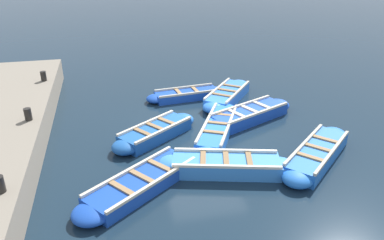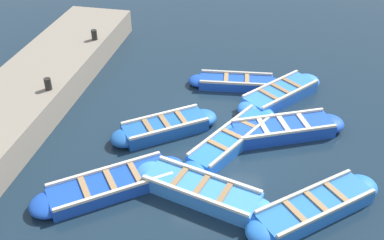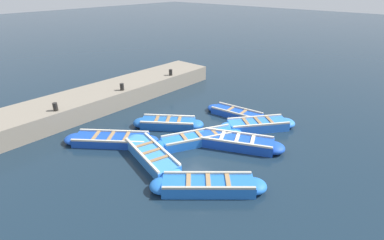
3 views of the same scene
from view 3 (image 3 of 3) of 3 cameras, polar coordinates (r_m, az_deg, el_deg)
name	(u,v)px [view 3 (image 3 of 3)]	position (r m, az deg, el deg)	size (l,w,h in m)	color
ground_plane	(199,137)	(12.56, 1.31, -3.18)	(120.00, 120.00, 0.00)	#162838
boat_outer_left	(199,139)	(12.03, 1.40, -3.58)	(2.38, 3.68, 0.41)	blue
boat_alongside	(237,114)	(14.49, 8.49, 1.23)	(3.22, 1.07, 0.36)	#1947B7
boat_bow_out	(152,156)	(10.97, -7.69, -6.82)	(3.67, 1.73, 0.45)	#3884E0
boat_broadside	(168,123)	(13.29, -4.57, -0.67)	(3.00, 2.48, 0.44)	#1E59AD
boat_end_of_row	(237,142)	(11.87, 8.57, -4.24)	(3.67, 2.27, 0.44)	#1947B7
boat_mid_row	(111,140)	(12.40, -15.12, -3.68)	(3.57, 3.00, 0.38)	#1947B7
boat_stern_in	(258,125)	(13.39, 12.41, -0.98)	(2.78, 3.19, 0.45)	blue
boat_near_quay	(208,186)	(9.48, 3.08, -12.38)	(3.25, 2.98, 0.44)	blue
quay_wall	(113,94)	(16.53, -14.82, 4.78)	(2.47, 12.71, 0.87)	gray
bollard_north	(55,107)	(14.06, -24.60, 2.30)	(0.20, 0.20, 0.35)	black
bollard_mid_north	(122,87)	(15.64, -13.20, 6.17)	(0.20, 0.20, 0.35)	black
bollard_mid_south	(171,72)	(17.77, -4.09, 9.05)	(0.20, 0.20, 0.35)	black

